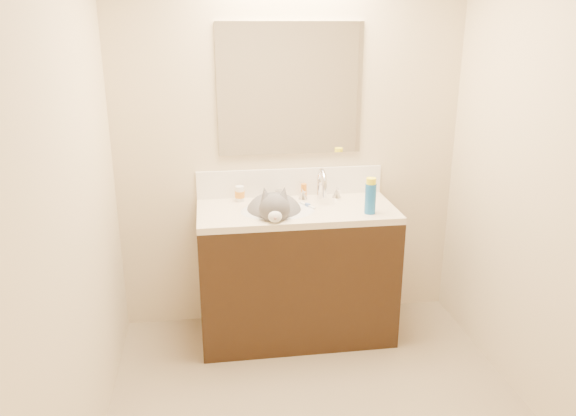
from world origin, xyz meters
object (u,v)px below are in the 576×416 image
object	(u,v)px
amber_bottle	(304,191)
vanity_cabinet	(296,275)
cat	(275,213)
pill_bottle	(240,194)
basin	(278,222)
spray_can	(370,199)
silver_jar	(279,195)
faucet	(321,187)

from	to	relation	value
amber_bottle	vanity_cabinet	bearing A→B (deg)	-111.36
cat	pill_bottle	bearing A→B (deg)	136.80
basin	spray_can	xyz separation A→B (m)	(0.53, -0.13, 0.16)
pill_bottle	silver_jar	distance (m)	0.25
faucet	spray_can	xyz separation A→B (m)	(0.23, -0.29, 0.00)
faucet	silver_jar	xyz separation A→B (m)	(-0.26, 0.06, -0.06)
vanity_cabinet	amber_bottle	xyz separation A→B (m)	(0.08, 0.20, 0.50)
cat	spray_can	xyz separation A→B (m)	(0.55, -0.12, 0.10)
faucet	pill_bottle	world-z (taller)	faucet
faucet	amber_bottle	bearing A→B (deg)	146.34
faucet	pill_bottle	xyz separation A→B (m)	(-0.51, 0.05, -0.04)
cat	silver_jar	xyz separation A→B (m)	(0.06, 0.23, 0.04)
pill_bottle	spray_can	bearing A→B (deg)	-24.78
vanity_cabinet	silver_jar	size ratio (longest dim) A/B	20.16
vanity_cabinet	amber_bottle	size ratio (longest dim) A/B	13.00
silver_jar	spray_can	world-z (taller)	spray_can
basin	amber_bottle	world-z (taller)	amber_bottle
silver_jar	spray_can	xyz separation A→B (m)	(0.49, -0.35, 0.06)
cat	spray_can	distance (m)	0.58
faucet	basin	bearing A→B (deg)	-150.88
pill_bottle	silver_jar	size ratio (longest dim) A/B	1.65
amber_bottle	spray_can	bearing A→B (deg)	-47.19
cat	amber_bottle	distance (m)	0.33
vanity_cabinet	pill_bottle	size ratio (longest dim) A/B	12.19
vanity_cabinet	faucet	size ratio (longest dim) A/B	4.29
basin	amber_bottle	distance (m)	0.33
cat	faucet	bearing A→B (deg)	33.43
silver_jar	faucet	bearing A→B (deg)	-12.52
amber_bottle	silver_jar	bearing A→B (deg)	-176.91
cat	pill_bottle	distance (m)	0.30
basin	pill_bottle	bearing A→B (deg)	134.18
amber_bottle	spray_can	distance (m)	0.49
pill_bottle	amber_bottle	bearing A→B (deg)	2.24
vanity_cabinet	pill_bottle	world-z (taller)	pill_bottle
faucet	cat	xyz separation A→B (m)	(-0.32, -0.17, -0.10)
vanity_cabinet	basin	distance (m)	0.40
faucet	spray_can	distance (m)	0.37
faucet	amber_bottle	size ratio (longest dim) A/B	3.03
amber_bottle	spray_can	size ratio (longest dim) A/B	0.51
basin	faucet	distance (m)	0.38
basin	cat	xyz separation A→B (m)	(-0.02, -0.00, 0.06)
basin	cat	world-z (taller)	cat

